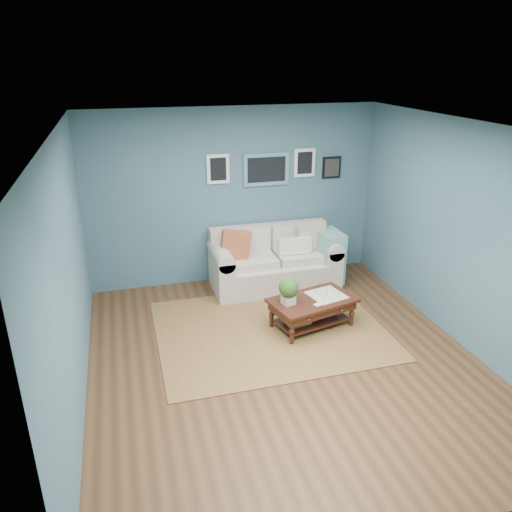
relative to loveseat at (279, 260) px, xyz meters
name	(u,v)px	position (x,y,z in m)	size (l,w,h in m)	color
room_shell	(286,252)	(-0.58, -1.97, 0.95)	(5.00, 5.02, 2.70)	brown
area_rug	(270,330)	(-0.55, -1.31, -0.41)	(2.93, 2.35, 0.01)	brown
loveseat	(279,260)	(0.00, 0.00, 0.00)	(1.98, 0.90, 1.02)	beige
coffee_table	(308,305)	(-0.05, -1.38, -0.07)	(1.21, 0.88, 0.77)	#34160F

